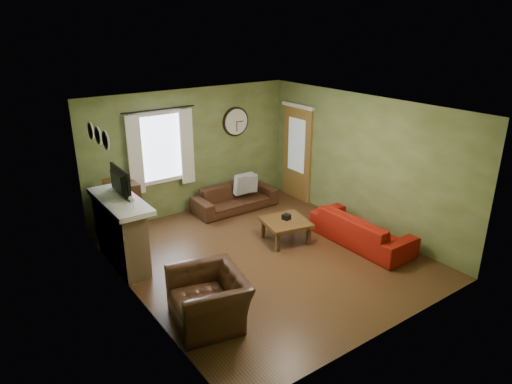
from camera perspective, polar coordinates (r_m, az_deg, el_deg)
floor at (r=8.08m, az=1.08°, el=-7.96°), size 4.60×5.20×0.00m
ceiling at (r=7.20m, az=1.22°, el=10.51°), size 4.60×5.20×0.00m
wall_left at (r=6.53m, az=-15.32°, el=-3.29°), size 0.00×5.20×2.60m
wall_right at (r=9.03m, az=12.97°, el=3.62°), size 0.00×5.20×2.60m
wall_back at (r=9.65m, az=-8.12°, el=5.04°), size 4.60×0.00×2.60m
wall_front at (r=5.84m, az=16.63°, el=-6.42°), size 4.60×0.00×2.60m
fireplace at (r=7.89m, az=-16.46°, el=-5.11°), size 0.40×1.40×1.10m
firebox at (r=8.05m, az=-15.01°, el=-6.40°), size 0.04×0.60×0.55m
mantel at (r=7.67m, az=-16.69°, el=-1.09°), size 0.58×1.60×0.08m
tv at (r=7.74m, az=-17.09°, el=0.76°), size 0.08×0.60×0.35m
tv_screen at (r=7.74m, az=-16.57°, el=1.26°), size 0.02×0.62×0.36m
medallion_left at (r=6.96m, az=-18.28°, el=6.17°), size 0.28×0.28×0.03m
medallion_mid at (r=7.29m, az=-19.14°, el=6.69°), size 0.28×0.28×0.03m
medallion_right at (r=7.62m, az=-19.93°, el=7.17°), size 0.28×0.28×0.03m
window_pane at (r=9.29m, az=-11.96°, el=5.47°), size 1.00×0.02×1.30m
curtain_rod at (r=9.04m, az=-12.06°, el=10.05°), size 0.03×0.03×1.50m
curtain_left at (r=9.02m, az=-14.86°, el=4.43°), size 0.28×0.04×1.55m
curtain_right at (r=9.44m, az=-8.63°, el=5.61°), size 0.28×0.04×1.55m
wall_clock at (r=10.03m, az=-2.50°, el=8.76°), size 0.64×0.06×0.64m
door at (r=10.34m, az=5.15°, el=4.79°), size 0.05×0.90×2.10m
bookshelf at (r=8.99m, az=-16.85°, el=-2.30°), size 0.84×0.35×0.99m
book at (r=8.70m, az=-17.67°, el=0.12°), size 0.20×0.24×0.02m
sofa_brown at (r=9.89m, az=-2.65°, el=-0.68°), size 1.84×0.72×0.54m
pillow_left at (r=9.88m, az=-1.00°, el=1.06°), size 0.41×0.27×0.39m
pillow_right at (r=9.87m, az=-1.51°, el=1.04°), size 0.45×0.14×0.45m
sofa_red at (r=8.59m, az=13.04°, el=-4.52°), size 0.77×1.98×0.58m
armchair at (r=6.35m, az=-5.92°, el=-13.12°), size 1.14×1.25×0.70m
coffee_table at (r=8.51m, az=3.69°, el=-4.85°), size 0.93×0.93×0.42m
tissue_box at (r=8.47m, az=3.80°, el=-3.54°), size 0.15×0.15×0.10m
wine_glass_a at (r=7.12m, az=-15.11°, el=-1.43°), size 0.07×0.07×0.19m
wine_glass_b at (r=7.21m, az=-15.39°, el=-1.23°), size 0.06×0.06×0.18m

